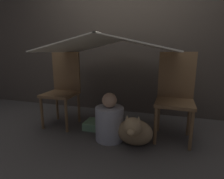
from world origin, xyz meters
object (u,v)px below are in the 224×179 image
object	(u,v)px
person_front	(109,121)
dog	(134,131)
chair_left	(63,86)
chair_right	(175,93)

from	to	relation	value
person_front	dog	size ratio (longest dim) A/B	1.41
person_front	dog	world-z (taller)	person_front
person_front	chair_left	bearing A→B (deg)	159.56
dog	chair_right	bearing A→B (deg)	42.61
chair_right	person_front	size ratio (longest dim) A/B	1.81
chair_right	dog	world-z (taller)	chair_right
chair_right	chair_left	bearing A→B (deg)	-177.01
chair_left	dog	xyz separation A→B (m)	(1.08, -0.38, -0.36)
chair_right	dog	distance (m)	0.66
dog	chair_left	bearing A→B (deg)	160.72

